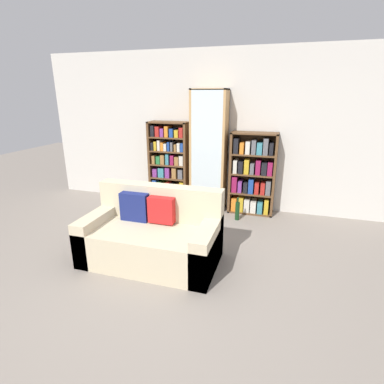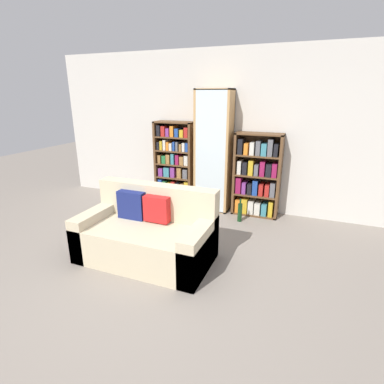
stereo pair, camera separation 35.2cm
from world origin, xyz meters
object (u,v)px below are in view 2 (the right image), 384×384
object	(u,v)px
bookshelf_left	(175,165)
display_cabinet	(214,152)
couch	(147,235)
wine_bottle	(240,212)
bookshelf_right	(257,177)

from	to	relation	value
bookshelf_left	display_cabinet	bearing A→B (deg)	-1.20
couch	wine_bottle	bearing A→B (deg)	62.01
couch	display_cabinet	distance (m)	2.07
bookshelf_left	bookshelf_right	bearing A→B (deg)	-0.01
display_cabinet	wine_bottle	bearing A→B (deg)	-33.62
bookshelf_right	couch	bearing A→B (deg)	-116.79
couch	wine_bottle	world-z (taller)	couch
couch	bookshelf_left	size ratio (longest dim) A/B	1.07
display_cabinet	bookshelf_right	distance (m)	0.84
couch	display_cabinet	bearing A→B (deg)	83.30
couch	wine_bottle	xyz separation A→B (m)	(0.82, 1.54, -0.15)
display_cabinet	bookshelf_right	size ratio (longest dim) A/B	1.49
display_cabinet	wine_bottle	distance (m)	1.12
couch	bookshelf_right	size ratio (longest dim) A/B	1.17
display_cabinet	wine_bottle	xyz separation A→B (m)	(0.59, -0.39, -0.86)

